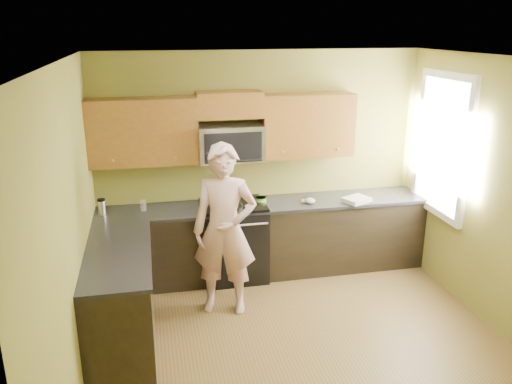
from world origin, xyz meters
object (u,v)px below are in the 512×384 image
object	(u,v)px
microwave	(231,160)
woman	(225,230)
butter_tub	(261,203)
travel_mug	(102,214)
stove	(234,240)
frying_pan	(232,210)

from	to	relation	value
microwave	woman	distance (m)	1.04
butter_tub	travel_mug	xyz separation A→B (m)	(-1.85, -0.00, 0.00)
microwave	butter_tub	bearing A→B (deg)	-16.09
microwave	butter_tub	distance (m)	0.64
stove	frying_pan	world-z (taller)	frying_pan
butter_tub	travel_mug	bearing A→B (deg)	-179.98
stove	frying_pan	xyz separation A→B (m)	(-0.05, -0.23, 0.47)
butter_tub	woman	bearing A→B (deg)	-125.87
microwave	stove	bearing A→B (deg)	-90.00
travel_mug	butter_tub	bearing A→B (deg)	0.02
butter_tub	travel_mug	world-z (taller)	travel_mug
woman	travel_mug	xyz separation A→B (m)	(-1.29, 0.77, -0.00)
stove	woman	bearing A→B (deg)	-105.97
stove	microwave	bearing A→B (deg)	90.00
frying_pan	travel_mug	distance (m)	1.47
woman	travel_mug	size ratio (longest dim) A/B	10.02
frying_pan	butter_tub	xyz separation A→B (m)	(0.40, 0.25, -0.03)
woman	butter_tub	distance (m)	0.95
woman	frying_pan	bearing A→B (deg)	89.04
stove	woman	size ratio (longest dim) A/B	0.51
microwave	travel_mug	size ratio (longest dim) A/B	4.12
frying_pan	butter_tub	bearing A→B (deg)	33.80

